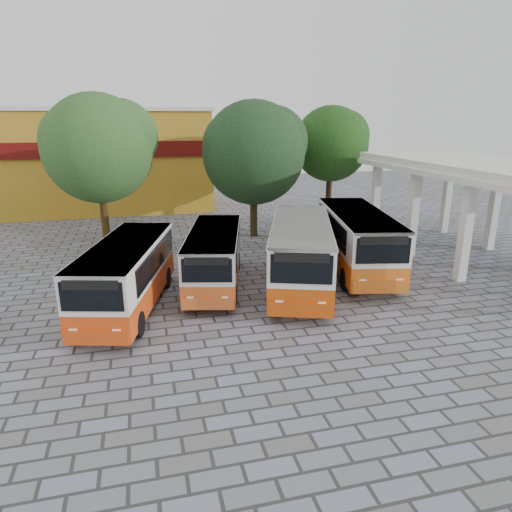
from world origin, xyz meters
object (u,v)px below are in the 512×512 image
object	(u,v)px
bus_far_left	(127,272)
bus_centre_right	(301,251)
bus_centre_left	(214,255)
bus_far_right	(357,237)

from	to	relation	value
bus_far_left	bus_centre_right	world-z (taller)	bus_centre_right
bus_far_left	bus_centre_right	bearing A→B (deg)	19.71
bus_centre_left	bus_far_right	world-z (taller)	bus_far_right
bus_centre_right	bus_far_right	world-z (taller)	bus_centre_right
bus_far_left	bus_centre_left	size ratio (longest dim) A/B	1.06
bus_centre_left	bus_far_right	distance (m)	7.36
bus_centre_right	bus_far_right	xyz separation A→B (m)	(3.58, 1.58, -0.00)
bus_centre_left	bus_centre_right	xyz separation A→B (m)	(3.77, -1.19, 0.25)
bus_far_left	bus_centre_right	distance (m)	7.66
bus_centre_right	bus_far_right	distance (m)	3.91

